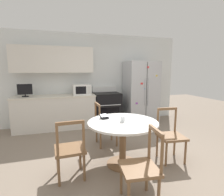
# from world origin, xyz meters

# --- Properties ---
(ground_plane) EXTENTS (14.00, 14.00, 0.00)m
(ground_plane) POSITION_xyz_m (0.00, 0.00, 0.00)
(ground_plane) COLOR gray
(back_wall) EXTENTS (5.20, 0.44, 2.60)m
(back_wall) POSITION_xyz_m (-0.30, 2.59, 1.44)
(back_wall) COLOR silver
(back_wall) RESTS_ON ground_plane
(kitchen_counter) EXTENTS (2.10, 0.64, 0.90)m
(kitchen_counter) POSITION_xyz_m (-1.16, 2.29, 0.45)
(kitchen_counter) COLOR silver
(kitchen_counter) RESTS_ON ground_plane
(refrigerator) EXTENTS (0.92, 0.77, 1.82)m
(refrigerator) POSITION_xyz_m (1.30, 2.21, 0.91)
(refrigerator) COLOR #B2B5BA
(refrigerator) RESTS_ON ground_plane
(oven_range) EXTENTS (0.73, 0.68, 1.08)m
(oven_range) POSITION_xyz_m (0.26, 2.26, 0.47)
(oven_range) COLOR black
(oven_range) RESTS_ON ground_plane
(microwave) EXTENTS (0.47, 0.38, 0.28)m
(microwave) POSITION_xyz_m (-0.45, 2.28, 1.04)
(microwave) COLOR white
(microwave) RESTS_ON kitchen_counter
(countertop_tv) EXTENTS (0.35, 0.16, 0.32)m
(countertop_tv) POSITION_xyz_m (-1.88, 2.29, 1.07)
(countertop_tv) COLOR black
(countertop_tv) RESTS_ON kitchen_counter
(dining_table) EXTENTS (1.14, 1.14, 0.74)m
(dining_table) POSITION_xyz_m (-0.08, 0.03, 0.59)
(dining_table) COLOR white
(dining_table) RESTS_ON ground_plane
(dining_chair_left) EXTENTS (0.44, 0.44, 0.90)m
(dining_chair_left) POSITION_xyz_m (-0.93, -0.11, 0.43)
(dining_chair_left) COLOR brown
(dining_chair_left) RESTS_ON ground_plane
(dining_chair_near) EXTENTS (0.46, 0.46, 0.90)m
(dining_chair_near) POSITION_xyz_m (-0.16, -0.83, 0.43)
(dining_chair_near) COLOR brown
(dining_chair_near) RESTS_ON ground_plane
(dining_chair_right) EXTENTS (0.46, 0.46, 0.90)m
(dining_chair_right) POSITION_xyz_m (0.78, -0.05, 0.43)
(dining_chair_right) COLOR brown
(dining_chair_right) RESTS_ON ground_plane
(dining_chair_far) EXTENTS (0.43, 0.43, 0.90)m
(dining_chair_far) POSITION_xyz_m (-0.16, 0.88, 0.43)
(dining_chair_far) COLOR brown
(dining_chair_far) RESTS_ON ground_plane
(candle_glass) EXTENTS (0.08, 0.08, 0.08)m
(candle_glass) POSITION_xyz_m (-0.09, 0.01, 0.78)
(candle_glass) COLOR silver
(candle_glass) RESTS_ON dining_table
(wallet) EXTENTS (0.15, 0.15, 0.07)m
(wallet) POSITION_xyz_m (-0.32, 0.29, 0.77)
(wallet) COLOR black
(wallet) RESTS_ON dining_table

